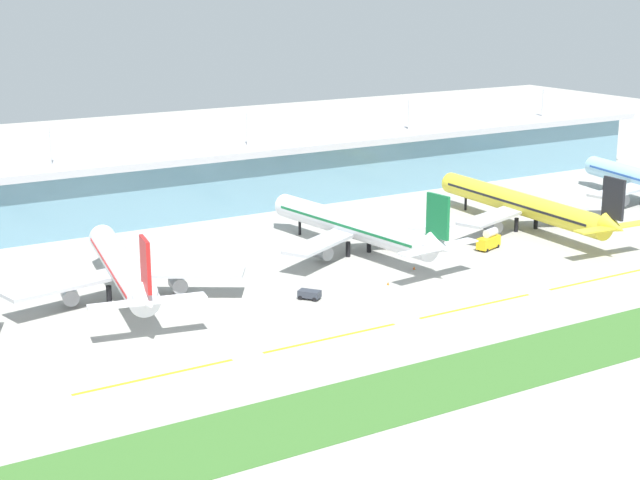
{
  "coord_description": "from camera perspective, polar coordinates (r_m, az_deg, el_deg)",
  "views": [
    {
      "loc": [
        -127.43,
        -146.59,
        62.94
      ],
      "look_at": [
        -16.22,
        32.51,
        7.0
      ],
      "focal_mm": 55.62,
      "sensor_mm": 36.0,
      "label": 1
    }
  ],
  "objects": [
    {
      "name": "ground_plane",
      "position": [
        204.18,
        8.73,
        -3.27
      ],
      "size": [
        600.0,
        600.0,
        0.0
      ],
      "primitive_type": "plane",
      "color": "#A8A59E"
    },
    {
      "name": "terminal_building",
      "position": [
        284.68,
        -4.64,
        3.91
      ],
      "size": [
        288.0,
        34.0,
        26.8
      ],
      "color": "#6693A8",
      "rests_on": "ground"
    },
    {
      "name": "airliner_near_middle",
      "position": [
        202.71,
        -11.29,
        -1.62
      ],
      "size": [
        47.9,
        59.66,
        18.9
      ],
      "color": "white",
      "rests_on": "ground"
    },
    {
      "name": "airliner_center",
      "position": [
        232.24,
        2.01,
        0.77
      ],
      "size": [
        48.55,
        64.47,
        18.9
      ],
      "color": "silver",
      "rests_on": "ground"
    },
    {
      "name": "airliner_far_middle",
      "position": [
        260.02,
        11.62,
        2.01
      ],
      "size": [
        48.71,
        71.71,
        18.9
      ],
      "color": "yellow",
      "rests_on": "ground"
    },
    {
      "name": "taxiway_stripe_west",
      "position": [
        165.04,
        -9.45,
        -7.76
      ],
      "size": [
        28.0,
        0.7,
        0.04
      ],
      "primitive_type": "cube",
      "color": "yellow",
      "rests_on": "ground"
    },
    {
      "name": "taxiway_stripe_mid_west",
      "position": [
        179.53,
        0.66,
        -5.66
      ],
      "size": [
        28.0,
        0.7,
        0.04
      ],
      "primitive_type": "cube",
      "color": "yellow",
      "rests_on": "ground"
    },
    {
      "name": "taxiway_stripe_centre",
      "position": [
        198.84,
        8.97,
        -3.78
      ],
      "size": [
        28.0,
        0.7,
        0.04
      ],
      "primitive_type": "cube",
      "color": "yellow",
      "rests_on": "ground"
    },
    {
      "name": "taxiway_stripe_mid_east",
      "position": [
        221.71,
        15.66,
        -2.2
      ],
      "size": [
        28.0,
        0.7,
        0.04
      ],
      "primitive_type": "cube",
      "color": "yellow",
      "rests_on": "ground"
    },
    {
      "name": "grass_verge",
      "position": [
        182.72,
        15.2,
        -5.82
      ],
      "size": [
        300.0,
        18.0,
        0.1
      ],
      "primitive_type": "cube",
      "color": "#3D702D",
      "rests_on": "ground"
    },
    {
      "name": "fuel_truck",
      "position": [
        240.05,
        9.7,
        0.0
      ],
      "size": [
        7.65,
        4.73,
        4.95
      ],
      "color": "gold",
      "rests_on": "ground"
    },
    {
      "name": "pushback_tug",
      "position": [
        200.27,
        -0.61,
        -3.13
      ],
      "size": [
        4.54,
        4.97,
        1.85
      ],
      "color": "#333842",
      "rests_on": "ground"
    },
    {
      "name": "safety_cone_left_wingtip",
      "position": [
        221.76,
        5.44,
        -1.6
      ],
      "size": [
        0.56,
        0.56,
        0.7
      ],
      "primitive_type": "cone",
      "color": "orange",
      "rests_on": "ground"
    },
    {
      "name": "safety_cone_nose_front",
      "position": [
        210.11,
        3.94,
        -2.51
      ],
      "size": [
        0.56,
        0.56,
        0.7
      ],
      "primitive_type": "cone",
      "color": "orange",
      "rests_on": "ground"
    }
  ]
}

